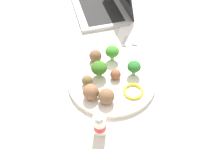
% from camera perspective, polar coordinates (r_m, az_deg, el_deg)
% --- Properties ---
extents(ground_plane, '(4.00, 4.00, 0.00)m').
position_cam_1_polar(ground_plane, '(0.73, 0.00, -1.95)').
color(ground_plane, silver).
extents(plate, '(0.28, 0.28, 0.02)m').
position_cam_1_polar(plate, '(0.73, 0.00, -1.53)').
color(plate, white).
rests_on(plate, ground_plane).
extents(broccoli_floret_front_left, '(0.05, 0.05, 0.06)m').
position_cam_1_polar(broccoli_floret_front_left, '(0.76, 0.05, 5.74)').
color(broccoli_floret_front_left, '#8DC880').
rests_on(broccoli_floret_front_left, plate).
extents(broccoli_floret_mid_left, '(0.04, 0.04, 0.05)m').
position_cam_1_polar(broccoli_floret_mid_left, '(0.71, 5.57, 1.93)').
color(broccoli_floret_mid_left, '#8EBB80').
rests_on(broccoli_floret_mid_left, plate).
extents(broccoli_floret_near_rim, '(0.05, 0.05, 0.06)m').
position_cam_1_polar(broccoli_floret_near_rim, '(0.71, -3.28, 1.62)').
color(broccoli_floret_near_rim, '#AAC473').
rests_on(broccoli_floret_near_rim, plate).
extents(meatball_far_rim, '(0.03, 0.03, 0.03)m').
position_cam_1_polar(meatball_far_rim, '(0.71, 0.90, 0.05)').
color(meatball_far_rim, brown).
rests_on(meatball_far_rim, plate).
extents(meatball_mid_left, '(0.03, 0.03, 0.03)m').
position_cam_1_polar(meatball_mid_left, '(0.70, -6.27, -1.46)').
color(meatball_mid_left, brown).
rests_on(meatball_mid_left, plate).
extents(meatball_back_right, '(0.04, 0.04, 0.04)m').
position_cam_1_polar(meatball_back_right, '(0.77, -4.18, 4.69)').
color(meatball_back_right, brown).
rests_on(meatball_back_right, plate).
extents(meatball_near_rim, '(0.05, 0.05, 0.05)m').
position_cam_1_polar(meatball_near_rim, '(0.65, -1.08, -5.52)').
color(meatball_near_rim, brown).
rests_on(meatball_near_rim, plate).
extents(meatball_center, '(0.05, 0.05, 0.05)m').
position_cam_1_polar(meatball_center, '(0.66, -5.33, -4.37)').
color(meatball_center, brown).
rests_on(meatball_center, plate).
extents(pepper_ring_mid_right, '(0.08, 0.08, 0.01)m').
position_cam_1_polar(pepper_ring_mid_right, '(0.69, 5.37, -4.22)').
color(pepper_ring_mid_right, yellow).
rests_on(pepper_ring_mid_right, plate).
extents(napkin, '(0.18, 0.13, 0.01)m').
position_cam_1_polar(napkin, '(0.92, 5.25, 9.68)').
color(napkin, white).
rests_on(napkin, ground_plane).
extents(fork, '(0.12, 0.03, 0.01)m').
position_cam_1_polar(fork, '(0.91, 6.30, 9.49)').
color(fork, silver).
rests_on(fork, napkin).
extents(knife, '(0.15, 0.03, 0.01)m').
position_cam_1_polar(knife, '(0.91, 4.04, 9.84)').
color(knife, white).
rests_on(knife, napkin).
extents(yogurt_bottle, '(0.03, 0.03, 0.08)m').
position_cam_1_polar(yogurt_bottle, '(0.60, -2.85, -12.57)').
color(yogurt_bottle, white).
rests_on(yogurt_bottle, ground_plane).
extents(laptop, '(0.38, 0.34, 0.21)m').
position_cam_1_polar(laptop, '(1.07, -1.80, 17.90)').
color(laptop, '#B6B6B6').
rests_on(laptop, ground_plane).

